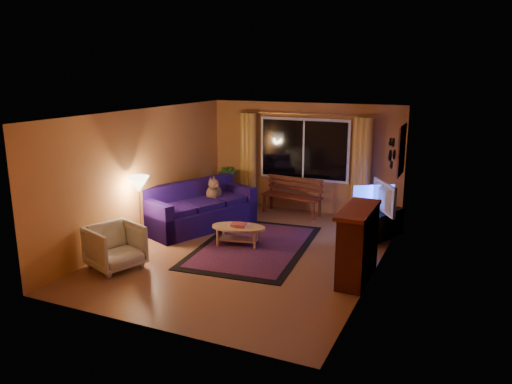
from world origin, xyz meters
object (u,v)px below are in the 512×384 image
at_px(floor_lamp, 140,212).
at_px(coffee_table, 239,236).
at_px(sofa, 200,206).
at_px(armchair, 115,245).
at_px(bench, 291,205).
at_px(tv_console, 377,225).

xyz_separation_m(floor_lamp, coffee_table, (1.67, 0.74, -0.46)).
relative_size(sofa, armchair, 2.86).
height_order(sofa, coffee_table, sofa).
height_order(armchair, floor_lamp, floor_lamp).
xyz_separation_m(bench, floor_lamp, (-1.86, -3.09, 0.44)).
xyz_separation_m(sofa, coffee_table, (1.20, -0.64, -0.28)).
distance_m(sofa, tv_console, 3.60).
xyz_separation_m(sofa, armchair, (-0.18, -2.45, -0.06)).
xyz_separation_m(armchair, floor_lamp, (-0.29, 1.08, 0.25)).
height_order(coffee_table, tv_console, tv_console).
relative_size(sofa, floor_lamp, 1.78).
bearing_deg(tv_console, sofa, -145.77).
bearing_deg(tv_console, armchair, -117.24).
relative_size(sofa, coffee_table, 2.26).
distance_m(bench, sofa, 2.22).
relative_size(bench, armchair, 1.72).
bearing_deg(sofa, coffee_table, -5.06).
xyz_separation_m(bench, armchair, (-1.57, -4.17, 0.20)).
distance_m(sofa, floor_lamp, 1.46).
bearing_deg(armchair, tv_console, -27.96).
height_order(floor_lamp, tv_console, floor_lamp).
height_order(armchair, coffee_table, armchair).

